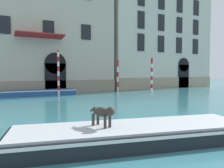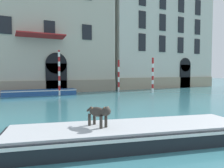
{
  "view_description": "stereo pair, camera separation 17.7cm",
  "coord_description": "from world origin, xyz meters",
  "px_view_note": "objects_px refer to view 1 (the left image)",
  "views": [
    {
      "loc": [
        -5.03,
        0.22,
        2.0
      ],
      "look_at": [
        1.85,
        13.24,
        1.2
      ],
      "focal_mm": 35.0,
      "sensor_mm": 36.0,
      "label": 1
    },
    {
      "loc": [
        -4.88,
        0.14,
        2.0
      ],
      "look_at": [
        1.85,
        13.24,
        1.2
      ],
      "focal_mm": 35.0,
      "sensor_mm": 36.0,
      "label": 2
    }
  ],
  "objects_px": {
    "mooring_pole_1": "(58,72)",
    "mooring_pole_2": "(152,75)",
    "boat_moored_near_palazzo": "(39,92)",
    "mooring_pole_0": "(118,76)",
    "boat_foreground": "(135,133)",
    "dog_on_deck": "(103,113)"
  },
  "relations": [
    {
      "from": "mooring_pole_1",
      "to": "mooring_pole_2",
      "type": "relative_size",
      "value": 1.14
    },
    {
      "from": "boat_moored_near_palazzo",
      "to": "mooring_pole_0",
      "type": "distance_m",
      "value": 7.65
    },
    {
      "from": "boat_foreground",
      "to": "mooring_pole_1",
      "type": "distance_m",
      "value": 14.01
    },
    {
      "from": "boat_foreground",
      "to": "dog_on_deck",
      "type": "distance_m",
      "value": 1.11
    },
    {
      "from": "mooring_pole_0",
      "to": "boat_moored_near_palazzo",
      "type": "bearing_deg",
      "value": 175.76
    },
    {
      "from": "boat_moored_near_palazzo",
      "to": "mooring_pole_1",
      "type": "xyz_separation_m",
      "value": [
        1.5,
        -0.72,
        1.73
      ]
    },
    {
      "from": "boat_foreground",
      "to": "mooring_pole_2",
      "type": "distance_m",
      "value": 15.98
    },
    {
      "from": "dog_on_deck",
      "to": "mooring_pole_1",
      "type": "xyz_separation_m",
      "value": [
        2.21,
        13.59,
        1.07
      ]
    },
    {
      "from": "dog_on_deck",
      "to": "boat_moored_near_palazzo",
      "type": "height_order",
      "value": "dog_on_deck"
    },
    {
      "from": "mooring_pole_0",
      "to": "mooring_pole_1",
      "type": "xyz_separation_m",
      "value": [
        -6.0,
        -0.17,
        0.35
      ]
    },
    {
      "from": "boat_moored_near_palazzo",
      "to": "mooring_pole_2",
      "type": "height_order",
      "value": "mooring_pole_2"
    },
    {
      "from": "mooring_pole_0",
      "to": "mooring_pole_1",
      "type": "relative_size",
      "value": 0.82
    },
    {
      "from": "boat_foreground",
      "to": "dog_on_deck",
      "type": "height_order",
      "value": "dog_on_deck"
    },
    {
      "from": "boat_foreground",
      "to": "boat_moored_near_palazzo",
      "type": "relative_size",
      "value": 1.15
    },
    {
      "from": "boat_foreground",
      "to": "mooring_pole_0",
      "type": "relative_size",
      "value": 2.21
    },
    {
      "from": "boat_moored_near_palazzo",
      "to": "mooring_pole_0",
      "type": "relative_size",
      "value": 1.92
    },
    {
      "from": "boat_foreground",
      "to": "mooring_pole_1",
      "type": "relative_size",
      "value": 1.82
    },
    {
      "from": "mooring_pole_0",
      "to": "mooring_pole_2",
      "type": "distance_m",
      "value": 3.38
    },
    {
      "from": "boat_foreground",
      "to": "boat_moored_near_palazzo",
      "type": "height_order",
      "value": "boat_foreground"
    },
    {
      "from": "boat_foreground",
      "to": "mooring_pole_2",
      "type": "relative_size",
      "value": 2.07
    },
    {
      "from": "boat_foreground",
      "to": "mooring_pole_2",
      "type": "height_order",
      "value": "mooring_pole_2"
    },
    {
      "from": "mooring_pole_1",
      "to": "dog_on_deck",
      "type": "bearing_deg",
      "value": -99.22
    }
  ]
}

